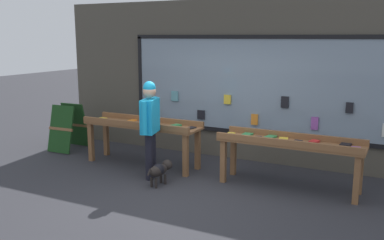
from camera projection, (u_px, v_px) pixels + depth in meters
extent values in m
plane|color=#2D2D33|center=(182.00, 194.00, 6.93)|extent=(40.00, 40.00, 0.00)
cube|color=#4C473D|center=(237.00, 80.00, 8.71)|extent=(8.26, 0.20, 3.25)
cube|color=gray|center=(256.00, 86.00, 8.42)|extent=(5.40, 0.03, 1.91)
cube|color=black|center=(257.00, 37.00, 8.24)|extent=(5.48, 0.06, 0.08)
cube|color=black|center=(254.00, 133.00, 8.61)|extent=(5.48, 0.06, 0.08)
cube|color=black|center=(141.00, 80.00, 9.62)|extent=(0.08, 0.06, 1.91)
cube|color=yellow|center=(151.00, 110.00, 9.58)|extent=(0.16, 0.03, 0.22)
cube|color=#5999A5|center=(175.00, 96.00, 9.25)|extent=(0.16, 0.03, 0.22)
cube|color=black|center=(201.00, 115.00, 9.04)|extent=(0.16, 0.03, 0.19)
cube|color=yellow|center=(227.00, 99.00, 8.70)|extent=(0.15, 0.03, 0.19)
cube|color=orange|center=(255.00, 119.00, 8.51)|extent=(0.14, 0.03, 0.22)
cube|color=black|center=(285.00, 102.00, 8.17)|extent=(0.14, 0.03, 0.22)
cube|color=#994CA5|center=(315.00, 123.00, 7.99)|extent=(0.13, 0.03, 0.24)
cube|color=black|center=(349.00, 108.00, 7.66)|extent=(0.13, 0.03, 0.19)
cube|color=brown|center=(91.00, 142.00, 8.70)|extent=(0.09, 0.09, 0.78)
cube|color=brown|center=(186.00, 156.00, 7.72)|extent=(0.09, 0.09, 0.78)
cube|color=brown|center=(106.00, 137.00, 9.13)|extent=(0.09, 0.09, 0.78)
cube|color=brown|center=(198.00, 149.00, 8.15)|extent=(0.09, 0.09, 0.78)
cube|color=brown|center=(142.00, 125.00, 8.34)|extent=(2.39, 0.66, 0.04)
cube|color=brown|center=(133.00, 125.00, 8.07)|extent=(2.38, 0.07, 0.12)
cube|color=brown|center=(150.00, 120.00, 8.59)|extent=(2.38, 0.07, 0.12)
cube|color=yellow|center=(101.00, 119.00, 8.83)|extent=(0.16, 0.20, 0.02)
cube|color=yellow|center=(112.00, 121.00, 8.57)|extent=(0.14, 0.23, 0.02)
cube|color=orange|center=(133.00, 120.00, 8.67)|extent=(0.13, 0.22, 0.02)
cube|color=#5999A5|center=(138.00, 125.00, 8.19)|extent=(0.19, 0.21, 0.02)
cube|color=yellow|center=(153.00, 126.00, 8.08)|extent=(0.15, 0.20, 0.03)
cube|color=#338C4C|center=(176.00, 125.00, 8.13)|extent=(0.18, 0.22, 0.03)
cube|color=black|center=(191.00, 128.00, 7.95)|extent=(0.17, 0.21, 0.02)
cube|color=brown|center=(223.00, 161.00, 7.42)|extent=(0.09, 0.09, 0.75)
cube|color=brown|center=(357.00, 180.00, 6.44)|extent=(0.09, 0.09, 0.75)
cube|color=brown|center=(233.00, 155.00, 7.83)|extent=(0.09, 0.09, 0.75)
cube|color=brown|center=(360.00, 172.00, 6.86)|extent=(0.09, 0.09, 0.75)
cube|color=brown|center=(290.00, 143.00, 7.06)|extent=(2.39, 0.65, 0.04)
cube|color=brown|center=(286.00, 143.00, 6.80)|extent=(2.38, 0.07, 0.12)
cube|color=brown|center=(295.00, 136.00, 7.30)|extent=(2.38, 0.07, 0.12)
cube|color=yellow|center=(230.00, 134.00, 7.56)|extent=(0.16, 0.23, 0.03)
cube|color=#338C4C|center=(247.00, 135.00, 7.52)|extent=(0.17, 0.22, 0.03)
cube|color=black|center=(258.00, 138.00, 7.27)|extent=(0.17, 0.25, 0.03)
cube|color=#338C4C|center=(270.00, 137.00, 7.36)|extent=(0.19, 0.25, 0.03)
cube|color=yellow|center=(283.00, 139.00, 7.22)|extent=(0.19, 0.25, 0.02)
cube|color=black|center=(297.00, 142.00, 7.01)|extent=(0.16, 0.22, 0.03)
cube|color=red|center=(314.00, 142.00, 7.01)|extent=(0.16, 0.20, 0.03)
cube|color=#994CA5|center=(325.00, 148.00, 6.64)|extent=(0.16, 0.24, 0.03)
cube|color=black|center=(346.00, 145.00, 6.84)|extent=(0.17, 0.20, 0.03)
cube|color=#994CA5|center=(356.00, 149.00, 6.58)|extent=(0.16, 0.21, 0.03)
cylinder|color=black|center=(149.00, 157.00, 7.53)|extent=(0.14, 0.14, 0.84)
cylinder|color=black|center=(152.00, 154.00, 7.69)|extent=(0.14, 0.14, 0.84)
cube|color=#19A5E0|center=(150.00, 116.00, 7.47)|extent=(0.33, 0.51, 0.60)
cylinder|color=#19A5E0|center=(144.00, 118.00, 7.19)|extent=(0.09, 0.09, 0.57)
cylinder|color=#19A5E0|center=(155.00, 112.00, 7.75)|extent=(0.09, 0.09, 0.57)
sphere|color=tan|center=(149.00, 91.00, 7.39)|extent=(0.23, 0.23, 0.23)
sphere|color=#19A5E0|center=(149.00, 87.00, 7.38)|extent=(0.22, 0.22, 0.22)
ellipsoid|color=black|center=(158.00, 170.00, 7.26)|extent=(0.26, 0.43, 0.20)
ellipsoid|color=black|center=(158.00, 170.00, 7.26)|extent=(0.24, 0.27, 0.21)
sphere|color=black|center=(167.00, 165.00, 7.45)|extent=(0.18, 0.18, 0.18)
cylinder|color=black|center=(149.00, 172.00, 7.07)|extent=(0.04, 0.10, 0.12)
cylinder|color=black|center=(165.00, 179.00, 7.37)|extent=(0.04, 0.04, 0.17)
cylinder|color=black|center=(161.00, 178.00, 7.43)|extent=(0.04, 0.04, 0.17)
cylinder|color=black|center=(156.00, 183.00, 7.17)|extent=(0.04, 0.04, 0.17)
cylinder|color=black|center=(151.00, 182.00, 7.23)|extent=(0.04, 0.04, 0.17)
cube|color=#193F19|center=(61.00, 129.00, 9.32)|extent=(0.60, 0.30, 1.02)
cube|color=brown|center=(61.00, 129.00, 9.32)|extent=(0.63, 0.08, 0.07)
cube|color=#193F19|center=(76.00, 125.00, 9.78)|extent=(0.60, 0.30, 1.02)
cube|color=brown|center=(76.00, 125.00, 9.78)|extent=(0.63, 0.08, 0.07)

